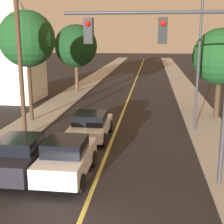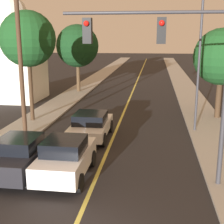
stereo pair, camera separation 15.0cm
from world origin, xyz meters
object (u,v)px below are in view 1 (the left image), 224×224
at_px(car_near_lane_front, 67,158).
at_px(tree_left_near, 76,46).
at_px(utility_pole_left, 20,59).
at_px(car_near_lane_second, 91,125).
at_px(tree_left_far, 27,39).
at_px(car_outer_lane_front, 22,155).
at_px(tree_right_near, 221,57).
at_px(traffic_signal_mast, 174,58).
at_px(domed_building_left, 11,55).
at_px(streetlamp_right, 193,44).

relative_size(car_near_lane_front, tree_left_near, 0.58).
bearing_deg(utility_pole_left, car_near_lane_second, 4.79).
bearing_deg(tree_left_far, car_near_lane_second, -32.92).
bearing_deg(car_near_lane_second, tree_left_far, 147.08).
bearing_deg(car_outer_lane_front, tree_right_near, 46.61).
relative_size(car_near_lane_second, traffic_signal_mast, 0.63).
distance_m(tree_left_near, tree_left_far, 11.38).
relative_size(tree_left_far, tree_right_near, 1.18).
relative_size(traffic_signal_mast, tree_left_far, 0.92).
xyz_separation_m(car_near_lane_second, tree_left_near, (-4.22, 14.32, 3.85)).
relative_size(utility_pole_left, tree_right_near, 1.37).
bearing_deg(tree_left_near, car_near_lane_second, -73.57).
height_order(utility_pole_left, tree_left_near, utility_pole_left).
distance_m(car_near_lane_front, tree_left_far, 10.25).
relative_size(traffic_signal_mast, tree_right_near, 1.08).
distance_m(tree_right_near, domed_building_left, 17.35).
distance_m(tree_left_near, tree_right_near, 15.01).
xyz_separation_m(utility_pole_left, tree_right_near, (11.48, 5.62, -0.17)).
bearing_deg(domed_building_left, utility_pole_left, -62.78).
bearing_deg(tree_right_near, traffic_signal_mast, -109.89).
xyz_separation_m(car_near_lane_front, car_outer_lane_front, (-1.90, 0.07, -0.02)).
xyz_separation_m(car_outer_lane_front, domed_building_left, (-7.06, 14.81, 3.12)).
bearing_deg(car_outer_lane_front, traffic_signal_mast, -0.58).
relative_size(traffic_signal_mast, tree_left_near, 0.98).
relative_size(tree_left_near, domed_building_left, 0.74).
xyz_separation_m(car_outer_lane_front, utility_pole_left, (-1.81, 4.61, 3.57)).
xyz_separation_m(utility_pole_left, domed_building_left, (-5.25, 10.21, -0.44)).
xyz_separation_m(tree_left_near, tree_left_far, (-0.37, -11.35, 0.76)).
bearing_deg(utility_pole_left, domed_building_left, 117.22).
bearing_deg(traffic_signal_mast, tree_right_near, 70.11).
relative_size(car_outer_lane_front, tree_left_near, 0.59).
distance_m(traffic_signal_mast, streetlamp_right, 7.16).
bearing_deg(car_outer_lane_front, car_near_lane_front, -1.99).
bearing_deg(domed_building_left, tree_left_near, 43.08).
bearing_deg(utility_pole_left, tree_left_far, 105.00).
distance_m(car_near_lane_front, streetlamp_right, 9.90).
bearing_deg(car_near_lane_front, tree_left_near, 102.34).
bearing_deg(car_near_lane_front, car_outer_lane_front, 178.01).
distance_m(car_outer_lane_front, traffic_signal_mast, 7.15).
xyz_separation_m(streetlamp_right, tree_left_near, (-9.73, 12.30, -0.54)).
bearing_deg(streetlamp_right, domed_building_left, 151.46).
height_order(car_near_lane_front, tree_left_far, tree_left_far).
bearing_deg(traffic_signal_mast, streetlamp_right, 78.20).
relative_size(car_near_lane_second, utility_pole_left, 0.50).
bearing_deg(streetlamp_right, tree_left_far, 174.63).
xyz_separation_m(traffic_signal_mast, utility_pole_left, (-7.76, 4.67, -0.41)).
height_order(streetlamp_right, tree_left_near, streetlamp_right).
bearing_deg(tree_left_far, car_outer_lane_front, -71.17).
relative_size(tree_left_far, domed_building_left, 0.79).
height_order(car_near_lane_front, car_near_lane_second, car_near_lane_front).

